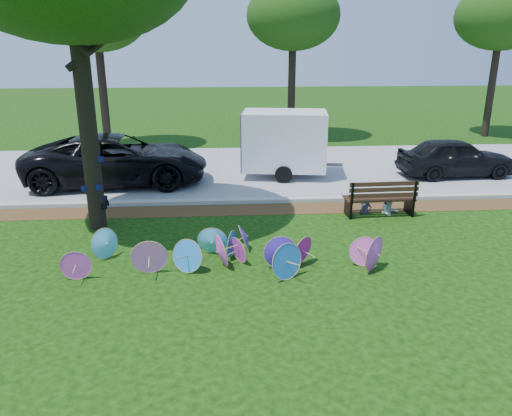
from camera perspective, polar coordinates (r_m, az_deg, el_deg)
The scene contains 12 objects.
ground at distance 10.39m, azimuth -2.03°, elevation -8.31°, with size 90.00×90.00×0.00m, color black.
mulch_strip at distance 14.54m, azimuth -2.63°, elevation -0.25°, with size 90.00×1.00×0.01m, color #472D16.
curb at distance 15.19m, azimuth -2.70°, elevation 0.80°, with size 90.00×0.30×0.12m, color #B7B5AD.
street at distance 19.19m, azimuth -2.98°, elevation 4.43°, with size 90.00×8.00×0.01m, color gray.
parasol_pile at distance 10.87m, azimuth -2.21°, elevation -4.94°, with size 6.93×2.21×0.80m.
black_van at distance 17.70m, azimuth -15.58°, elevation 5.35°, with size 2.80×6.07×1.69m, color black.
dark_pickup at distance 19.45m, azimuth 21.82°, elevation 5.40°, with size 1.64×4.08×1.39m, color black.
cargo_trailer at distance 17.97m, azimuth 3.28°, elevation 7.74°, with size 2.91×1.84×2.64m, color white.
park_bench at distance 14.45m, azimuth 13.87°, elevation 1.24°, with size 1.99×0.76×1.04m, color black, non-canonical shape.
person_left at distance 14.39m, azimuth 12.49°, elevation 1.25°, with size 0.37×0.25×1.03m, color #353A49.
person_right at distance 14.59m, azimuth 15.14°, elevation 1.49°, with size 0.55×0.43×1.13m, color silver.
bg_trees at distance 24.51m, azimuth 5.66°, elevation 21.03°, with size 23.16×6.23×7.40m.
Camera 1 is at (-0.26, -9.26, 4.70)m, focal length 35.00 mm.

